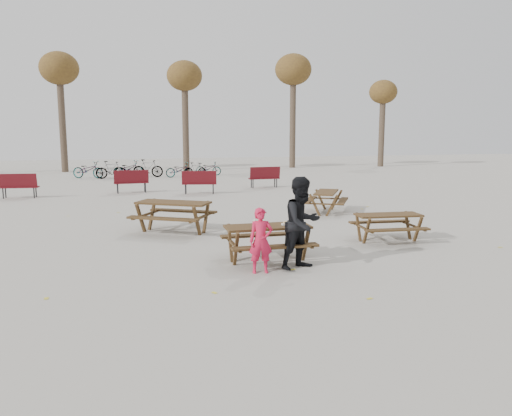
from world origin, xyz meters
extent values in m
plane|color=gray|center=(0.00, 0.00, 0.00)|extent=(80.00, 80.00, 0.00)
cube|color=#332112|center=(0.00, 0.00, 0.75)|extent=(1.80, 0.70, 0.05)
cube|color=#332112|center=(0.00, -0.60, 0.45)|extent=(1.80, 0.25, 0.05)
cube|color=#332112|center=(0.00, 0.60, 0.45)|extent=(1.80, 0.25, 0.05)
cylinder|color=#332112|center=(-0.75, -0.30, 0.36)|extent=(0.08, 0.08, 0.73)
cylinder|color=#332112|center=(-0.75, 0.30, 0.36)|extent=(0.08, 0.08, 0.73)
cylinder|color=#332112|center=(0.75, -0.30, 0.36)|extent=(0.08, 0.08, 0.73)
cylinder|color=#332112|center=(0.75, 0.30, 0.36)|extent=(0.08, 0.08, 0.73)
cube|color=silver|center=(0.40, -0.04, 0.79)|extent=(0.18, 0.11, 0.03)
ellipsoid|color=tan|center=(0.40, -0.04, 0.83)|extent=(0.14, 0.06, 0.05)
cylinder|color=silver|center=(-0.32, -0.14, 0.85)|extent=(0.06, 0.06, 0.15)
cylinder|color=red|center=(-0.32, -0.14, 0.83)|extent=(0.07, 0.07, 0.05)
cylinder|color=white|center=(-0.32, -0.14, 0.94)|extent=(0.03, 0.03, 0.02)
imported|color=red|center=(-0.36, -0.81, 0.64)|extent=(0.50, 0.36, 1.29)
imported|color=black|center=(0.52, -0.72, 0.93)|extent=(1.12, 1.03, 1.87)
imported|color=black|center=(-5.14, 20.42, 0.50)|extent=(1.99, 1.37, 0.99)
imported|color=black|center=(-3.85, 19.87, 0.51)|extent=(1.73, 0.62, 1.02)
imported|color=black|center=(-2.89, 20.56, 0.50)|extent=(2.00, 1.38, 1.00)
imported|color=black|center=(-1.75, 20.25, 0.53)|extent=(1.82, 0.80, 1.06)
imported|color=black|center=(0.06, 19.81, 0.44)|extent=(1.74, 0.88, 0.87)
imported|color=black|center=(0.99, 19.53, 0.44)|extent=(1.52, 0.96, 0.88)
imported|color=black|center=(1.96, 20.77, 0.42)|extent=(1.68, 1.12, 0.84)
cylinder|color=#382B21|center=(-7.00, 25.50, 3.15)|extent=(0.44, 0.44, 6.30)
ellipsoid|color=brown|center=(-7.00, 25.50, 6.75)|extent=(2.52, 2.52, 2.14)
cylinder|color=#382B21|center=(1.00, 24.50, 2.97)|extent=(0.44, 0.44, 5.95)
ellipsoid|color=brown|center=(1.00, 24.50, 6.38)|extent=(2.38, 2.38, 2.02)
cylinder|color=#382B21|center=(9.00, 25.50, 3.32)|extent=(0.44, 0.44, 6.65)
ellipsoid|color=brown|center=(9.00, 25.50, 7.12)|extent=(2.66, 2.66, 2.26)
cylinder|color=#382B21|center=(16.00, 25.00, 2.62)|extent=(0.44, 0.44, 5.25)
ellipsoid|color=brown|center=(16.00, 25.00, 5.62)|extent=(2.10, 2.10, 1.79)
camera|label=1|loc=(-2.79, -10.00, 2.78)|focal=35.00mm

